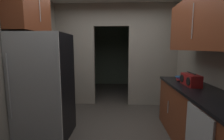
{
  "coord_description": "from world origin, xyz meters",
  "views": [
    {
      "loc": [
        0.1,
        -2.5,
        1.51
      ],
      "look_at": [
        -0.07,
        1.02,
        1.03
      ],
      "focal_mm": 25.78,
      "sensor_mm": 36.0,
      "label": 1
    }
  ],
  "objects": [
    {
      "name": "kitchen_partition",
      "position": [
        0.04,
        1.74,
        1.4
      ],
      "size": [
        3.14,
        0.12,
        2.63
      ],
      "color": "#9E998C",
      "rests_on": "ground"
    },
    {
      "name": "lower_cabinet_run",
      "position": [
        1.25,
        -0.23,
        0.46
      ],
      "size": [
        0.63,
        2.15,
        0.92
      ],
      "color": "brown",
      "rests_on": "ground"
    },
    {
      "name": "book_stack",
      "position": [
        1.18,
        0.37,
        0.97
      ],
      "size": [
        0.15,
        0.17,
        0.09
      ],
      "color": "black",
      "rests_on": "lower_cabinet_run"
    },
    {
      "name": "adjoining_room_shell",
      "position": [
        0.0,
        3.46,
        1.31
      ],
      "size": [
        3.14,
        2.53,
        2.63
      ],
      "color": "slate",
      "rests_on": "ground"
    },
    {
      "name": "upper_cabinet_counterside",
      "position": [
        1.25,
        -0.23,
        1.87
      ],
      "size": [
        0.36,
        1.93,
        0.78
      ],
      "color": "brown"
    },
    {
      "name": "ground",
      "position": [
        0.0,
        0.0,
        0.0
      ],
      "size": [
        20.0,
        20.0,
        0.0
      ],
      "primitive_type": "plane",
      "color": "#47423D"
    },
    {
      "name": "upper_cabinet_fridgeside",
      "position": [
        -1.39,
        0.16,
        2.19
      ],
      "size": [
        0.36,
        0.89,
        0.84
      ],
      "color": "brown"
    },
    {
      "name": "refrigerator",
      "position": [
        -1.15,
        0.06,
        0.87
      ],
      "size": [
        0.81,
        0.76,
        1.74
      ],
      "color": "black",
      "rests_on": "ground"
    },
    {
      "name": "boombox",
      "position": [
        1.22,
        0.05,
        1.01
      ],
      "size": [
        0.19,
        0.41,
        0.21
      ],
      "color": "maroon",
      "rests_on": "lower_cabinet_run"
    }
  ]
}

